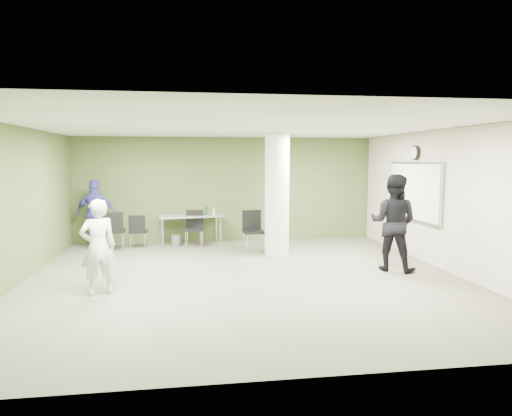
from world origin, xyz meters
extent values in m
plane|color=#5C5C48|center=(0.00, 0.00, 0.00)|extent=(8.00, 8.00, 0.00)
plane|color=white|center=(0.00, 0.00, 2.80)|extent=(8.00, 8.00, 0.00)
cube|color=#4B5A2A|center=(0.00, 4.00, 1.40)|extent=(8.00, 2.80, 0.02)
cube|color=#4B5A2A|center=(-4.00, 0.00, 1.40)|extent=(0.02, 8.00, 2.80)
cube|color=#C1B4A0|center=(4.00, 0.00, 1.40)|extent=(0.02, 8.00, 2.80)
cylinder|color=silver|center=(1.00, 2.00, 1.40)|extent=(0.56, 0.56, 2.80)
cube|color=silver|center=(3.93, 1.20, 1.50)|extent=(0.04, 2.30, 1.30)
cube|color=white|center=(3.91, 1.20, 1.50)|extent=(0.02, 2.20, 1.20)
cylinder|color=black|center=(3.93, 1.20, 2.35)|extent=(0.05, 0.32, 0.32)
cylinder|color=white|center=(3.90, 1.20, 2.35)|extent=(0.02, 0.26, 0.26)
cube|color=gray|center=(-0.98, 3.55, 0.75)|extent=(1.71, 0.93, 0.04)
cylinder|color=silver|center=(-1.67, 3.17, 0.37)|extent=(0.04, 0.04, 0.73)
cylinder|color=silver|center=(-0.22, 3.37, 0.37)|extent=(0.04, 0.04, 0.73)
cylinder|color=silver|center=(-1.75, 3.73, 0.37)|extent=(0.04, 0.04, 0.73)
cylinder|color=silver|center=(-0.30, 3.93, 0.37)|extent=(0.04, 0.04, 0.73)
cylinder|color=#154122|center=(-0.58, 3.51, 0.90)|extent=(0.07, 0.07, 0.25)
cylinder|color=#B2B2B7|center=(-0.38, 3.40, 0.86)|extent=(0.06, 0.06, 0.18)
cylinder|color=#4C4C4C|center=(-1.35, 3.34, 0.14)|extent=(0.25, 0.25, 0.29)
cube|color=black|center=(-2.81, 3.07, 0.46)|extent=(0.50, 0.50, 0.05)
cube|color=black|center=(-2.80, 2.86, 0.72)|extent=(0.46, 0.07, 0.46)
cylinder|color=silver|center=(-2.63, 3.28, 0.22)|extent=(0.02, 0.02, 0.44)
cylinder|color=silver|center=(-3.02, 3.26, 0.22)|extent=(0.02, 0.02, 0.44)
cylinder|color=silver|center=(-2.60, 2.89, 0.22)|extent=(0.02, 0.02, 0.44)
cylinder|color=silver|center=(-3.00, 2.87, 0.22)|extent=(0.02, 0.02, 0.44)
cube|color=black|center=(-2.27, 3.30, 0.41)|extent=(0.44, 0.44, 0.05)
cube|color=black|center=(-2.28, 3.11, 0.64)|extent=(0.40, 0.06, 0.41)
cylinder|color=silver|center=(-2.09, 3.46, 0.20)|extent=(0.02, 0.02, 0.39)
cylinder|color=silver|center=(-2.44, 3.48, 0.20)|extent=(0.02, 0.02, 0.39)
cylinder|color=silver|center=(-2.11, 3.11, 0.20)|extent=(0.02, 0.02, 0.39)
cylinder|color=silver|center=(-2.46, 3.13, 0.20)|extent=(0.02, 0.02, 0.39)
cube|color=black|center=(-0.90, 3.19, 0.45)|extent=(0.51, 0.51, 0.05)
cube|color=black|center=(-0.87, 3.40, 0.70)|extent=(0.44, 0.09, 0.45)
cylinder|color=silver|center=(-1.11, 3.03, 0.21)|extent=(0.02, 0.02, 0.43)
cylinder|color=silver|center=(-0.73, 2.98, 0.21)|extent=(0.02, 0.02, 0.43)
cylinder|color=silver|center=(-1.06, 3.40, 0.21)|extent=(0.02, 0.02, 0.43)
cylinder|color=silver|center=(-0.68, 3.36, 0.21)|extent=(0.02, 0.02, 0.43)
cube|color=black|center=(0.51, 2.41, 0.48)|extent=(0.53, 0.53, 0.05)
cube|color=black|center=(0.50, 2.63, 0.74)|extent=(0.47, 0.08, 0.48)
cylinder|color=silver|center=(0.33, 2.19, 0.23)|extent=(0.02, 0.02, 0.46)
cylinder|color=silver|center=(0.73, 2.23, 0.23)|extent=(0.02, 0.02, 0.46)
cylinder|color=silver|center=(0.30, 2.60, 0.23)|extent=(0.02, 0.02, 0.46)
cylinder|color=silver|center=(0.70, 2.63, 0.23)|extent=(0.02, 0.02, 0.46)
imported|color=silver|center=(-2.47, -0.71, 0.79)|extent=(0.67, 0.57, 1.57)
imported|color=black|center=(2.99, 0.18, 0.96)|extent=(1.18, 1.14, 1.91)
imported|color=#3F3F9C|center=(-3.30, 3.40, 0.86)|extent=(1.05, 0.53, 1.72)
camera|label=1|loc=(-0.98, -8.27, 2.19)|focal=32.00mm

